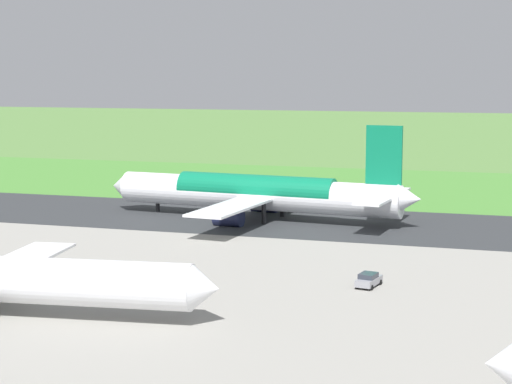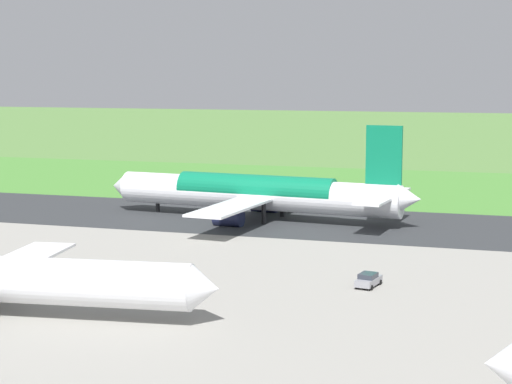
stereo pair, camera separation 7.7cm
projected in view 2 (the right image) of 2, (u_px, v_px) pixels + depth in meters
The scene contains 8 objects.
ground_plane at pixel (288, 221), 139.76m from camera, with size 800.00×800.00×0.00m, color #547F3D.
runway_asphalt at pixel (288, 221), 139.76m from camera, with size 600.00×30.22×0.06m, color #2D3033.
apron_concrete at pixel (99, 339), 77.70m from camera, with size 440.00×110.00×0.05m, color gray.
grass_verge_foreground at pixel (338, 190), 177.13m from camera, with size 600.00×80.00×0.04m, color #478534.
airliner_main at pixel (258, 193), 140.62m from camera, with size 54.15×44.38×15.88m.
service_car_followme at pixel (368, 280), 96.55m from camera, with size 2.55×4.46×1.62m.
no_stopping_sign at pixel (376, 184), 174.17m from camera, with size 0.60×0.10×2.73m.
traffic_cone_orange at pixel (352, 189), 176.66m from camera, with size 0.40×0.40×0.55m, color orange.
Camera 2 is at (-35.58, 133.25, 23.70)m, focal length 60.88 mm.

